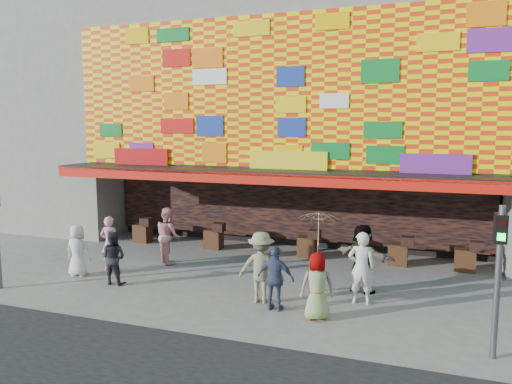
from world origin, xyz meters
TOP-DOWN VIEW (x-y plane):
  - ground at (0.00, 0.00)m, footprint 90.00×90.00m
  - shop_building at (0.00, 8.18)m, footprint 15.20×9.40m
  - neighbor_left at (-13.00, 8.00)m, footprint 11.00×8.00m
  - signal_right at (6.20, -1.50)m, footprint 0.22×0.20m
  - ped_a at (-4.93, 0.19)m, footprint 0.81×0.59m
  - ped_b at (-4.36, 0.98)m, footprint 0.67×0.48m
  - ped_c at (-3.47, -0.10)m, footprint 0.76×0.61m
  - ped_d at (0.96, -0.10)m, footprint 1.25×0.81m
  - ped_e at (1.47, -0.51)m, footprint 0.95×0.42m
  - ped_f at (3.26, 1.57)m, footprint 1.81×1.18m
  - ped_g at (2.55, -0.73)m, footprint 0.91×0.76m
  - ped_h at (3.36, 0.67)m, footprint 0.72×0.51m
  - ped_i at (-3.11, 2.36)m, footprint 1.13×1.11m
  - parasol at (2.55, -0.73)m, footprint 0.98×1.00m

SIDE VIEW (x-z plane):
  - ground at x=0.00m, z-range 0.00..0.00m
  - ped_c at x=-3.47m, z-range 0.00..1.53m
  - ped_a at x=-4.93m, z-range 0.00..1.55m
  - ped_g at x=2.55m, z-range 0.00..1.59m
  - ped_e at x=1.47m, z-range 0.00..1.60m
  - ped_b at x=-4.36m, z-range 0.00..1.71m
  - ped_d at x=0.96m, z-range 0.00..1.82m
  - ped_i at x=-3.11m, z-range 0.00..1.83m
  - ped_h at x=3.36m, z-range 0.00..1.85m
  - ped_f at x=3.26m, z-range 0.00..1.87m
  - signal_right at x=6.20m, z-range 0.36..3.36m
  - parasol at x=2.55m, z-range 1.22..3.01m
  - shop_building at x=0.00m, z-range 0.23..10.23m
  - neighbor_left at x=-13.00m, z-range 0.00..12.00m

